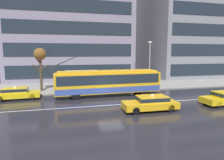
{
  "coord_description": "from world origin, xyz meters",
  "views": [
    {
      "loc": [
        -4.43,
        -18.58,
        4.91
      ],
      "look_at": [
        0.93,
        3.33,
        1.76
      ],
      "focal_mm": 31.05,
      "sensor_mm": 36.0,
      "label": 1
    }
  ],
  "objects_px": {
    "trolleybus": "(108,82)",
    "pedestrian_approaching_curb": "(120,77)",
    "taxi_oncoming_near": "(151,102)",
    "pedestrian_at_shelter": "(127,76)",
    "taxi_queued_behind_bus": "(17,93)",
    "street_lamp": "(150,61)",
    "bus_shelter": "(81,75)",
    "street_tree_bare": "(40,57)"
  },
  "relations": [
    {
      "from": "street_tree_bare",
      "to": "pedestrian_at_shelter",
      "type": "bearing_deg",
      "value": -2.27
    },
    {
      "from": "pedestrian_at_shelter",
      "to": "street_tree_bare",
      "type": "bearing_deg",
      "value": 177.73
    },
    {
      "from": "taxi_oncoming_near",
      "to": "street_lamp",
      "type": "bearing_deg",
      "value": 66.3
    },
    {
      "from": "street_lamp",
      "to": "street_tree_bare",
      "type": "relative_size",
      "value": 1.17
    },
    {
      "from": "taxi_queued_behind_bus",
      "to": "bus_shelter",
      "type": "height_order",
      "value": "bus_shelter"
    },
    {
      "from": "taxi_queued_behind_bus",
      "to": "pedestrian_at_shelter",
      "type": "distance_m",
      "value": 13.81
    },
    {
      "from": "taxi_oncoming_near",
      "to": "street_tree_bare",
      "type": "bearing_deg",
      "value": 132.98
    },
    {
      "from": "taxi_queued_behind_bus",
      "to": "pedestrian_approaching_curb",
      "type": "distance_m",
      "value": 13.08
    },
    {
      "from": "taxi_queued_behind_bus",
      "to": "street_lamp",
      "type": "bearing_deg",
      "value": 6.85
    },
    {
      "from": "street_tree_bare",
      "to": "bus_shelter",
      "type": "bearing_deg",
      "value": -3.93
    },
    {
      "from": "taxi_oncoming_near",
      "to": "street_lamp",
      "type": "distance_m",
      "value": 10.43
    },
    {
      "from": "bus_shelter",
      "to": "pedestrian_at_shelter",
      "type": "height_order",
      "value": "bus_shelter"
    },
    {
      "from": "trolleybus",
      "to": "pedestrian_approaching_curb",
      "type": "height_order",
      "value": "trolleybus"
    },
    {
      "from": "trolleybus",
      "to": "pedestrian_approaching_curb",
      "type": "distance_m",
      "value": 4.85
    },
    {
      "from": "pedestrian_at_shelter",
      "to": "taxi_queued_behind_bus",
      "type": "bearing_deg",
      "value": -166.82
    },
    {
      "from": "taxi_queued_behind_bus",
      "to": "street_tree_bare",
      "type": "distance_m",
      "value": 5.62
    },
    {
      "from": "taxi_queued_behind_bus",
      "to": "taxi_oncoming_near",
      "type": "bearing_deg",
      "value": -30.5
    },
    {
      "from": "bus_shelter",
      "to": "street_tree_bare",
      "type": "bearing_deg",
      "value": 176.07
    },
    {
      "from": "bus_shelter",
      "to": "street_tree_bare",
      "type": "relative_size",
      "value": 0.77
    },
    {
      "from": "bus_shelter",
      "to": "taxi_queued_behind_bus",
      "type": "bearing_deg",
      "value": -155.65
    },
    {
      "from": "taxi_oncoming_near",
      "to": "taxi_queued_behind_bus",
      "type": "bearing_deg",
      "value": 149.5
    },
    {
      "from": "pedestrian_at_shelter",
      "to": "street_tree_bare",
      "type": "height_order",
      "value": "street_tree_bare"
    },
    {
      "from": "street_lamp",
      "to": "street_tree_bare",
      "type": "xyz_separation_m",
      "value": [
        -14.0,
        1.64,
        0.59
      ]
    },
    {
      "from": "taxi_oncoming_near",
      "to": "pedestrian_at_shelter",
      "type": "distance_m",
      "value": 10.43
    },
    {
      "from": "bus_shelter",
      "to": "pedestrian_approaching_curb",
      "type": "bearing_deg",
      "value": 5.8
    },
    {
      "from": "street_tree_bare",
      "to": "taxi_oncoming_near",
      "type": "bearing_deg",
      "value": -47.02
    },
    {
      "from": "street_tree_bare",
      "to": "taxi_queued_behind_bus",
      "type": "bearing_deg",
      "value": -120.79
    },
    {
      "from": "trolleybus",
      "to": "pedestrian_at_shelter",
      "type": "xyz_separation_m",
      "value": [
        3.44,
        3.49,
        0.23
      ]
    },
    {
      "from": "taxi_queued_behind_bus",
      "to": "street_tree_bare",
      "type": "height_order",
      "value": "street_tree_bare"
    },
    {
      "from": "street_tree_bare",
      "to": "trolleybus",
      "type": "bearing_deg",
      "value": -26.72
    },
    {
      "from": "trolleybus",
      "to": "bus_shelter",
      "type": "bearing_deg",
      "value": 127.92
    },
    {
      "from": "taxi_oncoming_near",
      "to": "pedestrian_approaching_curb",
      "type": "height_order",
      "value": "pedestrian_approaching_curb"
    },
    {
      "from": "trolleybus",
      "to": "taxi_oncoming_near",
      "type": "distance_m",
      "value": 7.2
    },
    {
      "from": "street_lamp",
      "to": "street_tree_bare",
      "type": "distance_m",
      "value": 14.11
    },
    {
      "from": "pedestrian_approaching_curb",
      "to": "street_lamp",
      "type": "distance_m",
      "value": 4.66
    },
    {
      "from": "taxi_queued_behind_bus",
      "to": "bus_shelter",
      "type": "xyz_separation_m",
      "value": [
        7.16,
        3.24,
        1.3
      ]
    },
    {
      "from": "taxi_queued_behind_bus",
      "to": "bus_shelter",
      "type": "distance_m",
      "value": 7.96
    },
    {
      "from": "taxi_oncoming_near",
      "to": "pedestrian_approaching_curb",
      "type": "relative_size",
      "value": 2.47
    },
    {
      "from": "bus_shelter",
      "to": "street_lamp",
      "type": "bearing_deg",
      "value": -8.23
    },
    {
      "from": "trolleybus",
      "to": "bus_shelter",
      "type": "height_order",
      "value": "trolleybus"
    },
    {
      "from": "trolleybus",
      "to": "taxi_oncoming_near",
      "type": "bearing_deg",
      "value": -72.15
    },
    {
      "from": "pedestrian_at_shelter",
      "to": "street_tree_bare",
      "type": "relative_size",
      "value": 0.38
    }
  ]
}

